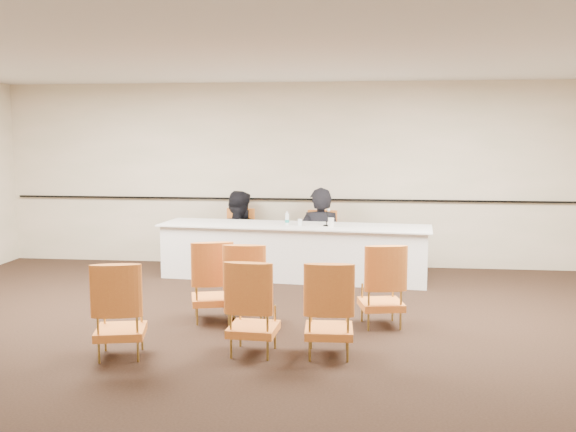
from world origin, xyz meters
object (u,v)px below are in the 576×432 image
object	(u,v)px
panelist_main	(320,248)
coffee_cup	(331,223)
microphone	(326,218)
water_bottle	(287,218)
panelist_second_chair	(238,239)
aud_chair_front_left	(212,280)
panelist_second	(238,244)
drinking_glass	(300,222)
panel_table	(294,252)
aud_chair_back_mid	(253,306)
aud_chair_back_right	(329,308)
aud_chair_front_mid	(247,284)
aud_chair_back_left	(120,309)
aud_chair_front_right	(381,285)
panelist_main_chair	(320,241)

from	to	relation	value
panelist_main	coffee_cup	size ratio (longest dim) A/B	13.93
microphone	water_bottle	xyz separation A→B (m)	(-0.59, 0.08, -0.03)
panelist_second_chair	aud_chair_front_left	bearing A→B (deg)	-79.57
panelist_second	drinking_glass	world-z (taller)	panelist_second
panel_table	water_bottle	bearing A→B (deg)	-171.06
microphone	aud_chair_back_mid	world-z (taller)	microphone
aud_chair_back_mid	aud_chair_back_right	world-z (taller)	same
aud_chair_front_mid	water_bottle	bearing A→B (deg)	83.09
microphone	aud_chair_back_left	bearing A→B (deg)	-105.48
water_bottle	aud_chair_back_right	distance (m)	3.50
aud_chair_front_right	aud_chair_back_right	size ratio (longest dim) A/B	1.00
panelist_second_chair	drinking_glass	xyz separation A→B (m)	(1.09, -0.74, 0.39)
panelist_second	aud_chair_back_left	xyz separation A→B (m)	(-0.31, -4.32, 0.09)
panel_table	aud_chair_back_left	world-z (taller)	aud_chair_back_left
panelist_second	drinking_glass	distance (m)	1.40
panel_table	aud_chair_front_left	distance (m)	2.43
aud_chair_front_right	aud_chair_back_right	distance (m)	1.18
coffee_cup	aud_chair_back_left	xyz separation A→B (m)	(-1.86, -3.46, -0.41)
panelist_second_chair	microphone	size ratio (longest dim) A/B	3.72
aud_chair_back_left	panelist_main_chair	bearing A→B (deg)	55.31
panelist_second_chair	microphone	bearing A→B (deg)	-22.20
panelist_second	microphone	xyz separation A→B (m)	(1.48, -0.76, 0.56)
aud_chair_front_left	aud_chair_back_mid	distance (m)	1.28
panel_table	aud_chair_front_right	distance (m)	2.63
panelist_second	water_bottle	xyz separation A→B (m)	(0.89, -0.69, 0.53)
aud_chair_front_right	aud_chair_back_left	size ratio (longest dim) A/B	1.00
panelist_main	panelist_second	distance (m)	1.36
panelist_second_chair	coffee_cup	xyz separation A→B (m)	(1.56, -0.86, 0.41)
panelist_main	water_bottle	world-z (taller)	panelist_main
panelist_main_chair	panel_table	bearing A→B (deg)	-117.83
panel_table	aud_chair_front_mid	xyz separation A→B (m)	(-0.27, -2.45, 0.07)
aud_chair_back_mid	aud_chair_front_left	bearing A→B (deg)	125.35
aud_chair_back_left	aud_chair_back_right	bearing A→B (deg)	-5.77
panelist_second_chair	aud_chair_back_mid	bearing A→B (deg)	-71.79
panelist_main_chair	panelist_second	distance (m)	1.36
water_bottle	aud_chair_back_left	distance (m)	3.85
water_bottle	aud_chair_back_mid	xyz separation A→B (m)	(0.07, -3.40, -0.44)
aud_chair_back_mid	panel_table	bearing A→B (deg)	92.98
panel_table	panelist_second_chair	xyz separation A→B (m)	(-0.99, 0.68, 0.07)
drinking_glass	aud_chair_front_left	bearing A→B (deg)	-109.56
panel_table	aud_chair_front_mid	distance (m)	2.47
panelist_second	coffee_cup	distance (m)	1.85
aud_chair_front_left	aud_chair_front_mid	xyz separation A→B (m)	(0.44, -0.13, 0.00)
panel_table	aud_chair_back_left	size ratio (longest dim) A/B	4.26
aud_chair_front_left	aud_chair_back_right	bearing A→B (deg)	-53.31
panelist_main_chair	aud_chair_back_mid	bearing A→B (deg)	-90.68
coffee_cup	aud_chair_front_left	bearing A→B (deg)	-120.77
panelist_second	aud_chair_back_mid	bearing A→B (deg)	112.71
coffee_cup	aud_chair_back_mid	distance (m)	3.31
panelist_second	aud_chair_front_right	distance (m)	3.74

